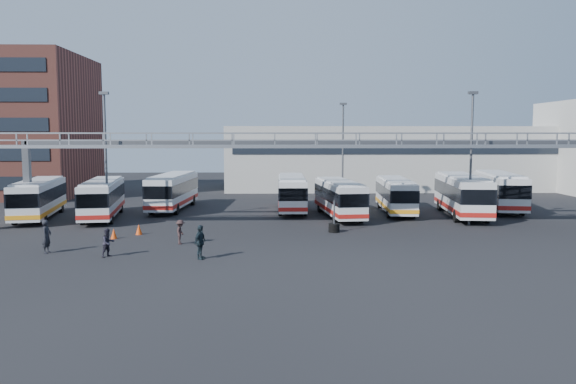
{
  "coord_description": "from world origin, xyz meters",
  "views": [
    {
      "loc": [
        -3.03,
        -35.52,
        6.87
      ],
      "look_at": [
        -2.02,
        6.0,
        2.7
      ],
      "focal_mm": 35.0,
      "sensor_mm": 36.0,
      "label": 1
    }
  ],
  "objects_px": {
    "light_pole_back": "(343,147)",
    "bus_7": "(462,194)",
    "bus_6": "(395,194)",
    "pedestrian_c": "(180,232)",
    "bus_8": "(499,189)",
    "pedestrian_b": "(108,243)",
    "bus_5": "(339,197)",
    "light_pole_left": "(106,151)",
    "bus_4": "(292,192)",
    "bus_2": "(173,190)",
    "pedestrian_d": "(200,242)",
    "tire_stack": "(334,227)",
    "cone_right": "(139,229)",
    "cone_left": "(114,234)",
    "light_pole_mid": "(471,151)",
    "bus_1": "(103,197)",
    "bus_0": "(39,197)",
    "pedestrian_a": "(47,236)"
  },
  "relations": [
    {
      "from": "bus_4",
      "to": "light_pole_back",
      "type": "bearing_deg",
      "value": 50.58
    },
    {
      "from": "light_pole_back",
      "to": "bus_5",
      "type": "height_order",
      "value": "light_pole_back"
    },
    {
      "from": "pedestrian_a",
      "to": "pedestrian_b",
      "type": "xyz_separation_m",
      "value": [
        3.91,
        -1.14,
        -0.17
      ]
    },
    {
      "from": "pedestrian_d",
      "to": "light_pole_back",
      "type": "bearing_deg",
      "value": -1.41
    },
    {
      "from": "bus_5",
      "to": "pedestrian_a",
      "type": "bearing_deg",
      "value": -149.17
    },
    {
      "from": "tire_stack",
      "to": "light_pole_left",
      "type": "bearing_deg",
      "value": 166.89
    },
    {
      "from": "light_pole_back",
      "to": "bus_6",
      "type": "distance_m",
      "value": 9.82
    },
    {
      "from": "bus_2",
      "to": "pedestrian_b",
      "type": "distance_m",
      "value": 20.61
    },
    {
      "from": "pedestrian_a",
      "to": "bus_8",
      "type": "bearing_deg",
      "value": -58.02
    },
    {
      "from": "bus_5",
      "to": "pedestrian_c",
      "type": "distance_m",
      "value": 16.32
    },
    {
      "from": "cone_left",
      "to": "cone_right",
      "type": "relative_size",
      "value": 0.93
    },
    {
      "from": "cone_right",
      "to": "cone_left",
      "type": "bearing_deg",
      "value": -129.87
    },
    {
      "from": "bus_5",
      "to": "bus_1",
      "type": "bearing_deg",
      "value": 174.35
    },
    {
      "from": "bus_5",
      "to": "pedestrian_c",
      "type": "height_order",
      "value": "bus_5"
    },
    {
      "from": "bus_8",
      "to": "pedestrian_b",
      "type": "distance_m",
      "value": 36.09
    },
    {
      "from": "light_pole_back",
      "to": "bus_0",
      "type": "bearing_deg",
      "value": -158.05
    },
    {
      "from": "pedestrian_c",
      "to": "tire_stack",
      "type": "bearing_deg",
      "value": -64.64
    },
    {
      "from": "pedestrian_b",
      "to": "cone_left",
      "type": "relative_size",
      "value": 2.4
    },
    {
      "from": "bus_0",
      "to": "bus_5",
      "type": "height_order",
      "value": "bus_0"
    },
    {
      "from": "bus_8",
      "to": "light_pole_left",
      "type": "bearing_deg",
      "value": -158.12
    },
    {
      "from": "light_pole_back",
      "to": "bus_4",
      "type": "height_order",
      "value": "light_pole_back"
    },
    {
      "from": "light_pole_mid",
      "to": "bus_5",
      "type": "xyz_separation_m",
      "value": [
        -9.57,
        4.38,
        -4.0
      ]
    },
    {
      "from": "pedestrian_d",
      "to": "cone_left",
      "type": "xyz_separation_m",
      "value": [
        -6.62,
        6.41,
        -0.62
      ]
    },
    {
      "from": "bus_6",
      "to": "pedestrian_c",
      "type": "relative_size",
      "value": 6.56
    },
    {
      "from": "bus_8",
      "to": "pedestrian_b",
      "type": "relative_size",
      "value": 7.11
    },
    {
      "from": "light_pole_back",
      "to": "bus_7",
      "type": "distance_m",
      "value": 14.14
    },
    {
      "from": "bus_7",
      "to": "cone_left",
      "type": "height_order",
      "value": "bus_7"
    },
    {
      "from": "light_pole_back",
      "to": "pedestrian_b",
      "type": "xyz_separation_m",
      "value": [
        -16.5,
        -25.88,
        -4.91
      ]
    },
    {
      "from": "bus_6",
      "to": "pedestrian_c",
      "type": "distance_m",
      "value": 21.9
    },
    {
      "from": "bus_4",
      "to": "pedestrian_b",
      "type": "height_order",
      "value": "bus_4"
    },
    {
      "from": "bus_5",
      "to": "bus_7",
      "type": "height_order",
      "value": "bus_7"
    },
    {
      "from": "light_pole_back",
      "to": "pedestrian_c",
      "type": "height_order",
      "value": "light_pole_back"
    },
    {
      "from": "pedestrian_a",
      "to": "bus_2",
      "type": "bearing_deg",
      "value": -7.78
    },
    {
      "from": "pedestrian_d",
      "to": "pedestrian_a",
      "type": "bearing_deg",
      "value": 99.97
    },
    {
      "from": "light_pole_mid",
      "to": "pedestrian_d",
      "type": "xyz_separation_m",
      "value": [
        -19.18,
        -11.6,
        -4.77
      ]
    },
    {
      "from": "light_pole_mid",
      "to": "bus_1",
      "type": "height_order",
      "value": "light_pole_mid"
    },
    {
      "from": "light_pole_left",
      "to": "cone_left",
      "type": "bearing_deg",
      "value": -70.43
    },
    {
      "from": "light_pole_back",
      "to": "bus_2",
      "type": "bearing_deg",
      "value": -162.19
    },
    {
      "from": "pedestrian_a",
      "to": "pedestrian_c",
      "type": "bearing_deg",
      "value": -67.56
    },
    {
      "from": "light_pole_mid",
      "to": "bus_6",
      "type": "relative_size",
      "value": 1.0
    },
    {
      "from": "bus_5",
      "to": "pedestrian_d",
      "type": "height_order",
      "value": "bus_5"
    },
    {
      "from": "bus_5",
      "to": "bus_6",
      "type": "xyz_separation_m",
      "value": [
        5.31,
        2.47,
        -0.02
      ]
    },
    {
      "from": "bus_8",
      "to": "pedestrian_b",
      "type": "xyz_separation_m",
      "value": [
        -30.29,
        -19.6,
        -1.09
      ]
    },
    {
      "from": "bus_1",
      "to": "bus_7",
      "type": "relative_size",
      "value": 0.91
    },
    {
      "from": "light_pole_mid",
      "to": "bus_6",
      "type": "distance_m",
      "value": 9.02
    },
    {
      "from": "bus_2",
      "to": "bus_4",
      "type": "height_order",
      "value": "bus_2"
    },
    {
      "from": "pedestrian_b",
      "to": "pedestrian_d",
      "type": "relative_size",
      "value": 0.85
    },
    {
      "from": "light_pole_back",
      "to": "bus_1",
      "type": "height_order",
      "value": "light_pole_back"
    },
    {
      "from": "bus_7",
      "to": "tire_stack",
      "type": "xyz_separation_m",
      "value": [
        -11.78,
        -7.78,
        -1.57
      ]
    },
    {
      "from": "light_pole_mid",
      "to": "pedestrian_b",
      "type": "distance_m",
      "value": 27.25
    }
  ]
}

